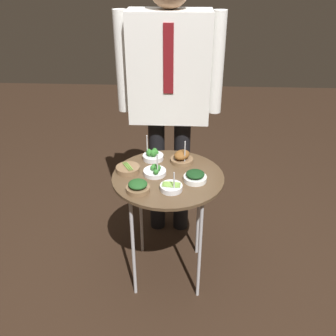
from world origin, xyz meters
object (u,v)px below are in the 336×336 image
at_px(serving_cart, 168,185).
at_px(bowl_asparagus_back_right, 171,187).
at_px(bowl_roast_far_rim, 182,157).
at_px(bowl_broccoli_mid_right, 155,171).
at_px(bowl_spinach_back_left, 138,187).
at_px(bowl_broccoli_front_left, 153,155).
at_px(waiter_figure, 169,81).
at_px(bowl_spinach_front_right, 195,177).
at_px(bowl_asparagus_mid_left, 128,169).

height_order(serving_cart, bowl_asparagus_back_right, bowl_asparagus_back_right).
bearing_deg(bowl_roast_far_rim, bowl_broccoli_mid_right, -134.19).
xyz_separation_m(bowl_spinach_back_left, bowl_broccoli_front_left, (0.05, 0.35, -0.00)).
bearing_deg(waiter_figure, bowl_spinach_front_right, -72.23).
distance_m(bowl_spinach_front_right, bowl_broccoli_front_left, 0.35).
bearing_deg(bowl_asparagus_back_right, bowl_asparagus_mid_left, 144.62).
distance_m(bowl_roast_far_rim, bowl_asparagus_back_right, 0.31).
xyz_separation_m(bowl_broccoli_mid_right, bowl_spinach_back_left, (-0.07, -0.18, 0.01)).
relative_size(bowl_spinach_front_right, bowl_broccoli_front_left, 0.81).
height_order(bowl_roast_far_rim, bowl_asparagus_mid_left, bowl_roast_far_rim).
xyz_separation_m(serving_cart, bowl_spinach_back_left, (-0.15, -0.16, 0.09)).
relative_size(bowl_spinach_back_left, bowl_asparagus_mid_left, 0.93).
relative_size(bowl_spinach_front_right, waiter_figure, 0.07).
bearing_deg(serving_cart, bowl_spinach_back_left, -132.34).
bearing_deg(waiter_figure, bowl_asparagus_mid_left, -116.27).
xyz_separation_m(bowl_asparagus_mid_left, waiter_figure, (0.22, 0.44, 0.38)).
relative_size(bowl_broccoli_mid_right, bowl_asparagus_back_right, 1.16).
bearing_deg(waiter_figure, bowl_broccoli_front_left, -106.86).
distance_m(bowl_asparagus_mid_left, waiter_figure, 0.62).
bearing_deg(bowl_broccoli_front_left, bowl_asparagus_mid_left, -130.28).
bearing_deg(bowl_roast_far_rim, bowl_spinach_back_left, -124.21).
bearing_deg(bowl_broccoli_mid_right, bowl_spinach_front_right, -14.51).
distance_m(bowl_spinach_front_right, waiter_figure, 0.66).
distance_m(bowl_asparagus_back_right, bowl_spinach_front_right, 0.16).
relative_size(bowl_roast_far_rim, waiter_figure, 0.09).
bearing_deg(bowl_spinach_back_left, waiter_figure, 78.22).
xyz_separation_m(serving_cart, bowl_broccoli_front_left, (-0.10, 0.19, 0.09)).
xyz_separation_m(bowl_roast_far_rim, bowl_broccoli_front_left, (-0.18, 0.03, -0.00)).
xyz_separation_m(bowl_broccoli_mid_right, waiter_figure, (0.06, 0.46, 0.38)).
xyz_separation_m(bowl_roast_far_rim, waiter_figure, (-0.09, 0.31, 0.37)).
bearing_deg(bowl_asparagus_mid_left, serving_cart, -9.30).
relative_size(bowl_broccoli_front_left, waiter_figure, 0.09).
relative_size(bowl_broccoli_mid_right, bowl_spinach_front_right, 1.12).
xyz_separation_m(bowl_asparagus_back_right, bowl_spinach_back_left, (-0.17, -0.02, 0.01)).
relative_size(serving_cart, waiter_figure, 0.41).
relative_size(bowl_asparagus_mid_left, waiter_figure, 0.08).
distance_m(serving_cart, bowl_broccoli_front_left, 0.23).
relative_size(bowl_broccoli_mid_right, bowl_asparagus_mid_left, 1.05).
xyz_separation_m(bowl_spinach_front_right, waiter_figure, (-0.17, 0.52, 0.37)).
xyz_separation_m(bowl_roast_far_rim, bowl_spinach_back_left, (-0.22, -0.33, -0.00)).
xyz_separation_m(serving_cart, bowl_spinach_front_right, (0.15, -0.05, 0.09)).
xyz_separation_m(bowl_asparagus_back_right, bowl_spinach_front_right, (0.13, 0.10, 0.01)).
xyz_separation_m(bowl_spinach_back_left, bowl_asparagus_mid_left, (-0.08, 0.20, -0.01)).
bearing_deg(bowl_spinach_front_right, bowl_asparagus_mid_left, 167.62).
relative_size(bowl_asparagus_back_right, waiter_figure, 0.07).
bearing_deg(bowl_spinach_front_right, bowl_broccoli_front_left, 136.90).
bearing_deg(serving_cart, waiter_figure, 91.93).
height_order(serving_cart, bowl_asparagus_mid_left, bowl_asparagus_mid_left).
xyz_separation_m(serving_cart, bowl_broccoli_mid_right, (-0.07, 0.01, 0.08)).
bearing_deg(bowl_spinach_back_left, bowl_asparagus_mid_left, 112.26).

